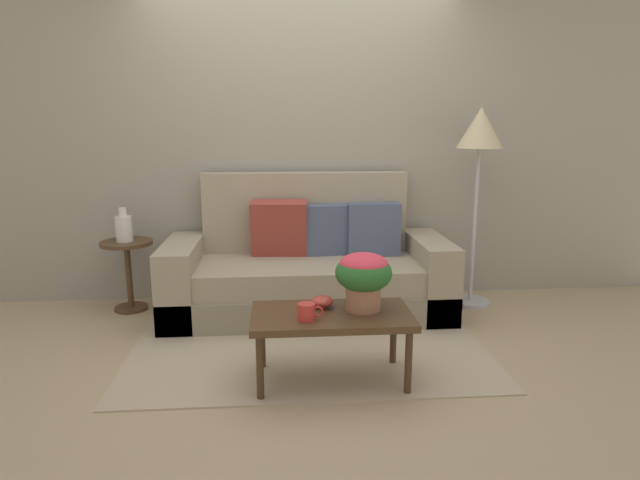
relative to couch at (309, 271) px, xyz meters
The scene contains 11 objects.
ground_plane 0.85m from the couch, 93.17° to the right, with size 14.00×14.00×0.00m, color tan.
wall_back 1.14m from the couch, 95.39° to the left, with size 6.40×0.12×2.74m, color gray.
area_rug 0.71m from the couch, 93.95° to the right, with size 2.31×1.66×0.01m, color tan.
couch is the anchor object (origin of this frame).
coffee_table 1.20m from the couch, 87.12° to the right, with size 0.90×0.48×0.41m.
side_table 1.43m from the couch, behind, with size 0.40×0.40×0.56m.
floor_lamp 1.66m from the couch, ahead, with size 0.35×0.35×1.58m.
potted_plant 1.21m from the couch, 77.99° to the right, with size 0.32×0.32×0.33m.
coffee_mug 1.30m from the couch, 93.68° to the right, with size 0.14×0.09×0.09m.
snack_bowl 1.11m from the couch, 89.18° to the right, with size 0.13×0.13×0.07m.
table_vase 1.47m from the couch, behind, with size 0.13×0.13×0.27m.
Camera 1 is at (-0.18, -3.23, 1.45)m, focal length 29.86 mm.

